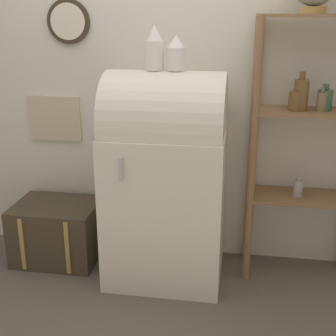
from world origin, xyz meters
The scene contains 7 objects.
ground_plane centered at (0.00, 0.00, 0.00)m, with size 12.00×12.00×0.00m, color #60564C.
wall_back centered at (-0.01, 0.57, 1.35)m, with size 7.00×0.09×2.70m.
refrigerator centered at (0.00, 0.21, 0.73)m, with size 0.77×0.71×1.41m.
suitcase_trunk centered at (-0.83, 0.28, 0.22)m, with size 0.60×0.48×0.43m.
shelf_unit centered at (0.90, 0.36, 1.02)m, with size 0.74×0.34×1.75m.
vase_left centered at (-0.07, 0.22, 1.54)m, with size 0.11×0.11×0.27m.
vase_center centered at (0.06, 0.22, 1.51)m, with size 0.12×0.12×0.21m.
Camera 1 is at (0.48, -2.67, 1.76)m, focal length 50.00 mm.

